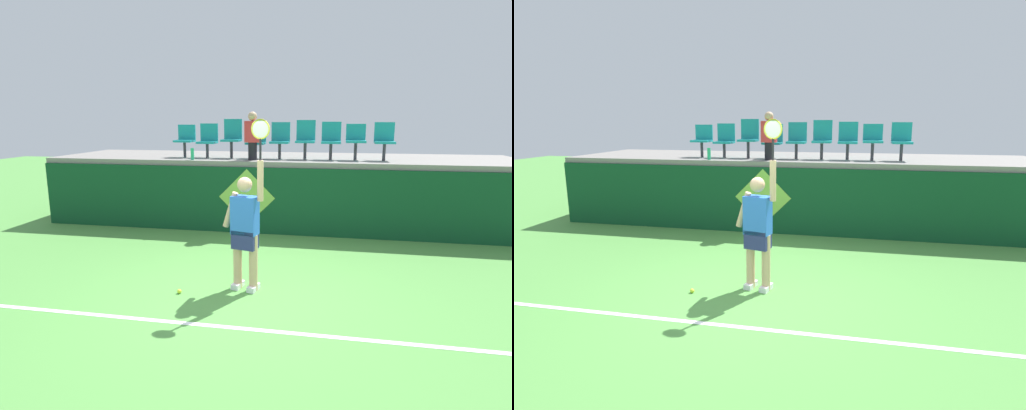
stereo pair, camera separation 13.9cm
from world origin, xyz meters
TOP-DOWN VIEW (x-y plane):
  - ground_plane at (0.00, 0.00)m, footprint 40.00×40.00m
  - court_back_wall at (0.00, 3.50)m, footprint 11.15×0.20m
  - spectator_platform at (0.00, 4.87)m, footprint 11.15×2.85m
  - court_baseline_stripe at (0.00, -0.85)m, footprint 10.04×0.08m
  - tennis_player at (0.01, 0.35)m, footprint 0.74×0.34m
  - tennis_ball at (-0.92, 0.00)m, footprint 0.07×0.07m
  - water_bottle at (-1.92, 3.61)m, footprint 0.08×0.08m
  - stadium_chair_0 at (-2.33, 4.29)m, footprint 0.44×0.42m
  - stadium_chair_1 at (-1.76, 4.30)m, footprint 0.44×0.42m
  - stadium_chair_2 at (-1.16, 4.31)m, footprint 0.44×0.42m
  - stadium_chair_3 at (-0.57, 4.30)m, footprint 0.44×0.42m
  - stadium_chair_4 at (0.01, 4.30)m, footprint 0.44×0.42m
  - stadium_chair_5 at (0.60, 4.30)m, footprint 0.44×0.42m
  - stadium_chair_6 at (1.18, 4.30)m, footprint 0.44×0.42m
  - stadium_chair_7 at (1.73, 4.29)m, footprint 0.44×0.42m
  - stadium_chair_8 at (2.36, 4.30)m, footprint 0.44×0.42m
  - spectator_0 at (-0.57, 3.86)m, footprint 0.34×0.20m
  - wall_signage_mount at (-0.61, 3.39)m, footprint 1.27×0.01m

SIDE VIEW (x-z plane):
  - ground_plane at x=0.00m, z-range 0.00..0.00m
  - wall_signage_mount at x=-0.61m, z-range -0.73..0.73m
  - court_baseline_stripe at x=0.00m, z-range 0.00..0.01m
  - tennis_ball at x=-0.92m, z-range 0.00..0.07m
  - court_back_wall at x=0.00m, z-range 0.00..1.49m
  - tennis_player at x=0.01m, z-range -0.30..2.23m
  - spectator_platform at x=0.00m, z-range 1.49..1.61m
  - water_bottle at x=-1.92m, z-range 1.61..1.88m
  - stadium_chair_3 at x=-0.57m, z-range 1.65..2.45m
  - stadium_chair_1 at x=-1.76m, z-range 1.65..2.46m
  - stadium_chair_0 at x=-2.33m, z-range 1.67..2.45m
  - stadium_chair_4 at x=0.01m, z-range 1.66..2.50m
  - stadium_chair_7 at x=1.73m, z-range 1.68..2.49m
  - stadium_chair_6 at x=1.18m, z-range 1.66..2.52m
  - stadium_chair_8 at x=2.36m, z-range 1.67..2.51m
  - stadium_chair_5 at x=0.60m, z-range 1.66..2.56m
  - stadium_chair_2 at x=-1.16m, z-range 1.66..2.58m
  - spectator_0 at x=-0.57m, z-range 1.64..2.72m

